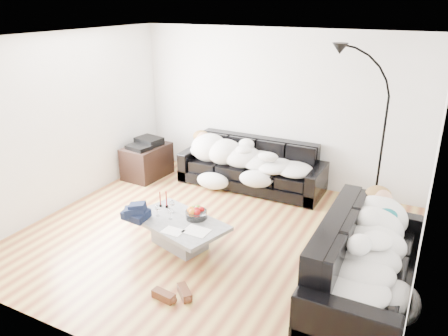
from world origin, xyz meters
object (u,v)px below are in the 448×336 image
at_px(candle_left, 160,199).
at_px(coffee_table, 179,233).
at_px(sleeper_back, 250,153).
at_px(shoes, 173,294).
at_px(fruit_bowl, 196,212).
at_px(wine_glass_a, 172,207).
at_px(sofa_back, 251,165).
at_px(sofa_right, 366,261).
at_px(av_cabinet, 147,161).
at_px(floor_lamp, 382,143).
at_px(wine_glass_b, 158,211).
at_px(sleeper_right, 369,244).
at_px(stereo, 146,143).
at_px(wine_glass_c, 170,214).
at_px(candle_right, 166,199).

bearing_deg(candle_left, coffee_table, -27.75).
distance_m(sleeper_back, shoes, 3.17).
relative_size(fruit_bowl, wine_glass_a, 1.63).
distance_m(sofa_back, candle_left, 2.01).
bearing_deg(candle_left, shoes, -50.60).
relative_size(sofa_right, candle_left, 10.27).
relative_size(candle_left, av_cabinet, 0.25).
relative_size(sofa_right, floor_lamp, 1.02).
bearing_deg(floor_lamp, fruit_bowl, -142.77).
bearing_deg(sleeper_back, shoes, -81.29).
bearing_deg(wine_glass_b, sofa_back, 80.61).
relative_size(sleeper_back, floor_lamp, 0.96).
xyz_separation_m(fruit_bowl, shoes, (0.36, -1.10, -0.40)).
relative_size(sofa_back, coffee_table, 1.96).
xyz_separation_m(sleeper_right, coffee_table, (-2.32, -0.03, -0.47)).
bearing_deg(wine_glass_b, shoes, -47.92).
relative_size(sofa_right, stereo, 4.97).
relative_size(fruit_bowl, stereo, 0.63).
bearing_deg(coffee_table, av_cabinet, 135.79).
distance_m(wine_glass_c, candle_left, 0.41).
bearing_deg(floor_lamp, candle_right, -150.86).
xyz_separation_m(sofa_right, candle_right, (-2.68, 0.22, 0.04)).
height_order(sofa_right, stereo, sofa_right).
distance_m(shoes, stereo, 3.61).
bearing_deg(candle_left, av_cabinet, 131.78).
relative_size(fruit_bowl, av_cabinet, 0.33).
bearing_deg(sofa_back, candle_right, -101.80).
bearing_deg(coffee_table, fruit_bowl, 44.36).
xyz_separation_m(sleeper_right, floor_lamp, (-0.24, 2.20, 0.43)).
distance_m(sleeper_right, wine_glass_a, 2.54).
xyz_separation_m(candle_left, shoes, (0.97, -1.18, -0.42)).
bearing_deg(fruit_bowl, wine_glass_a, -179.67).
xyz_separation_m(wine_glass_b, av_cabinet, (-1.49, 1.77, -0.15)).
xyz_separation_m(wine_glass_b, candle_right, (-0.04, 0.27, 0.04)).
distance_m(wine_glass_b, wine_glass_c, 0.20).
height_order(sleeper_back, stereo, sleeper_back).
bearing_deg(sofa_right, wine_glass_c, 91.13).
bearing_deg(candle_right, sleeper_right, -4.65).
relative_size(sofa_right, av_cabinet, 2.61).
height_order(fruit_bowl, candle_left, candle_left).
xyz_separation_m(sleeper_back, coffee_table, (-0.05, -2.13, -0.45)).
bearing_deg(sleeper_back, sofa_right, -42.73).
bearing_deg(coffee_table, floor_lamp, 47.06).
bearing_deg(shoes, coffee_table, 137.21).
xyz_separation_m(wine_glass_a, av_cabinet, (-1.60, 1.60, -0.16)).
bearing_deg(wine_glass_b, sofa_right, 1.09).
bearing_deg(coffee_table, sleeper_back, 88.68).
bearing_deg(wine_glass_c, coffee_table, 7.44).
distance_m(sleeper_right, wine_glass_c, 2.45).
xyz_separation_m(coffee_table, floor_lamp, (2.08, 2.24, 0.89)).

